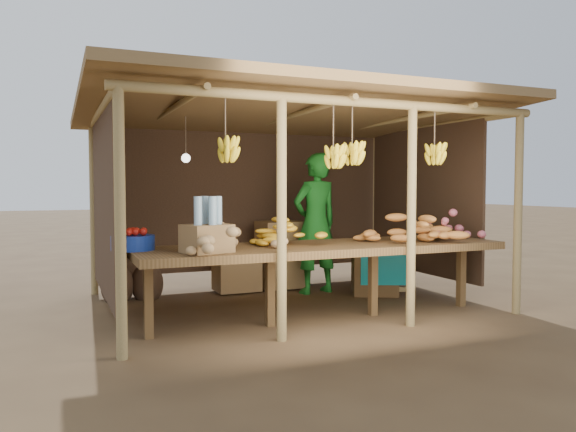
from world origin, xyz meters
name	(u,v)px	position (x,y,z in m)	size (l,w,h in m)	color
ground	(288,303)	(0.00, 0.00, 0.00)	(60.00, 60.00, 0.00)	brown
stall_structure	(287,142)	(-0.02, 0.00, 1.93)	(4.70, 3.50, 2.43)	#9E8551
counter	(324,250)	(0.00, -0.95, 0.74)	(3.90, 1.05, 0.80)	brown
potato_heap	(239,232)	(-1.02, -1.26, 0.98)	(1.02, 0.61, 0.37)	#A28053
sweet_potato_heap	(413,225)	(1.02, -1.10, 0.98)	(1.06, 0.63, 0.36)	#C47832
onion_heap	(439,224)	(1.44, -0.99, 0.98)	(0.88, 0.53, 0.36)	#BF5D6C
banana_pile	(291,228)	(-0.32, -0.83, 0.98)	(0.68, 0.41, 0.35)	yellow
tomato_basin	(133,241)	(-1.90, -0.72, 0.89)	(0.40, 0.40, 0.21)	navy
bottle_box	(207,231)	(-1.31, -1.18, 1.00)	(0.49, 0.44, 0.51)	olive
vendor	(316,223)	(0.59, 0.46, 0.92)	(0.67, 0.44, 1.84)	#197420
tarp_crate	(374,271)	(1.26, 0.08, 0.31)	(0.79, 0.75, 0.75)	brown
carton_stack	(266,260)	(0.06, 0.92, 0.40)	(1.21, 0.48, 0.90)	olive
burlap_sacks	(132,281)	(-1.70, 0.94, 0.23)	(0.76, 0.40, 0.54)	#463020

